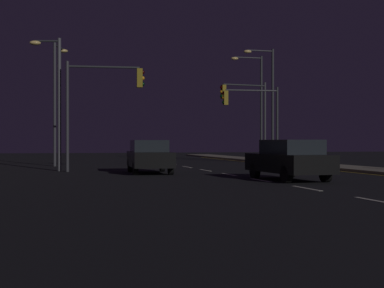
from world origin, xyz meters
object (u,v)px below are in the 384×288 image
at_px(traffic_light_mid_left, 101,94).
at_px(street_lamp_across_street, 55,91).
at_px(car, 289,159).
at_px(street_lamp_far_end, 268,94).
at_px(traffic_light_far_center, 253,109).
at_px(street_lamp_median, 257,97).
at_px(car_oncoming, 149,156).
at_px(traffic_light_near_left, 246,105).
at_px(street_lamp_mid_block, 56,93).

xyz_separation_m(traffic_light_mid_left, street_lamp_across_street, (-2.23, 1.06, 0.20)).
bearing_deg(car, street_lamp_far_end, 70.56).
relative_size(traffic_light_far_center, street_lamp_median, 0.64).
height_order(car_oncoming, street_lamp_far_end, street_lamp_far_end).
distance_m(traffic_light_near_left, street_lamp_far_end, 1.81).
bearing_deg(traffic_light_near_left, traffic_light_far_center, -94.79).
height_order(car, street_lamp_median, street_lamp_median).
height_order(traffic_light_near_left, traffic_light_mid_left, traffic_light_near_left).
relative_size(traffic_light_near_left, traffic_light_mid_left, 1.02).
bearing_deg(street_lamp_far_end, traffic_light_far_center, -137.82).
bearing_deg(car_oncoming, traffic_light_far_center, 47.30).
distance_m(traffic_light_near_left, traffic_light_far_center, 1.73).
relative_size(car_oncoming, street_lamp_mid_block, 0.60).
relative_size(street_lamp_far_end, street_lamp_mid_block, 1.05).
distance_m(traffic_light_far_center, street_lamp_mid_block, 12.91).
height_order(traffic_light_near_left, street_lamp_across_street, street_lamp_across_street).
bearing_deg(traffic_light_mid_left, street_lamp_median, 42.97).
distance_m(traffic_light_far_center, street_lamp_far_end, 2.63).
relative_size(car, street_lamp_across_street, 0.66).
bearing_deg(car, street_lamp_median, 72.61).
height_order(car, traffic_light_near_left, traffic_light_near_left).
height_order(car, street_lamp_across_street, street_lamp_across_street).
xyz_separation_m(traffic_light_near_left, street_lamp_mid_block, (-13.02, -1.99, 0.45)).
distance_m(traffic_light_mid_left, street_lamp_median, 17.52).
xyz_separation_m(traffic_light_far_center, street_lamp_mid_block, (-12.88, -0.30, 0.79)).
bearing_deg(street_lamp_mid_block, traffic_light_mid_left, -74.06).
distance_m(traffic_light_mid_left, street_lamp_far_end, 15.53).
bearing_deg(street_lamp_far_end, street_lamp_across_street, -151.69).
bearing_deg(car_oncoming, street_lamp_across_street, 144.61).
bearing_deg(street_lamp_median, car, -107.39).
relative_size(traffic_light_mid_left, street_lamp_median, 0.70).
height_order(traffic_light_far_center, street_lamp_mid_block, street_lamp_mid_block).
distance_m(traffic_light_mid_left, street_lamp_across_street, 2.48).
relative_size(street_lamp_median, street_lamp_across_street, 1.16).
height_order(car, traffic_light_far_center, traffic_light_far_center).
xyz_separation_m(traffic_light_near_left, traffic_light_far_center, (-0.14, -1.69, -0.33)).
bearing_deg(car, traffic_light_near_left, 75.47).
bearing_deg(street_lamp_far_end, street_lamp_mid_block, -172.67).
xyz_separation_m(car_oncoming, street_lamp_mid_block, (-4.14, 9.18, 3.68)).
relative_size(traffic_light_far_center, street_lamp_across_street, 0.75).
bearing_deg(street_lamp_across_street, street_lamp_mid_block, 88.22).
distance_m(traffic_light_near_left, street_lamp_median, 3.42).
xyz_separation_m(car, street_lamp_across_street, (-8.68, 9.41, 3.24)).
bearing_deg(car, street_lamp_across_street, 132.68).
distance_m(street_lamp_across_street, street_lamp_mid_block, 6.12).
bearing_deg(traffic_light_far_center, traffic_light_near_left, 85.21).
bearing_deg(car_oncoming, street_lamp_mid_block, 114.27).
distance_m(car, traffic_light_far_center, 16.67).
relative_size(street_lamp_across_street, street_lamp_far_end, 0.85).
xyz_separation_m(traffic_light_near_left, street_lamp_median, (1.82, 2.78, 0.82)).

